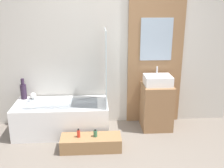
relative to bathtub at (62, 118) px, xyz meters
name	(u,v)px	position (x,y,z in m)	size (l,w,h in m)	color
wall_tiled_back	(107,47)	(0.73, 0.39, 1.05)	(4.20, 0.06, 2.60)	beige
wall_wood_accent	(156,47)	(1.53, 0.34, 1.06)	(0.91, 0.04, 2.60)	#8E6642
bathtub	(62,118)	(0.00, 0.00, 0.00)	(1.45, 0.68, 0.49)	white
glass_shower_screen	(105,68)	(0.69, -0.05, 0.82)	(0.01, 0.54, 1.14)	silver
wooden_step_bench	(91,143)	(0.46, -0.55, -0.15)	(0.85, 0.31, 0.19)	#997047
vanity_cabinet	(156,106)	(1.53, 0.08, 0.12)	(0.47, 0.48, 0.74)	#8E6642
sink	(158,80)	(1.53, 0.08, 0.57)	(0.43, 0.34, 0.28)	white
vase_tall_dark	(23,91)	(-0.63, 0.24, 0.38)	(0.10, 0.10, 0.34)	#2D1E33
vase_round_light	(33,96)	(-0.48, 0.24, 0.29)	(0.10, 0.10, 0.10)	silver
bottle_soap_primary	(79,133)	(0.29, -0.55, 0.00)	(0.04, 0.04, 0.13)	red
bottle_soap_secondary	(95,133)	(0.53, -0.55, -0.01)	(0.05, 0.05, 0.11)	#38704C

